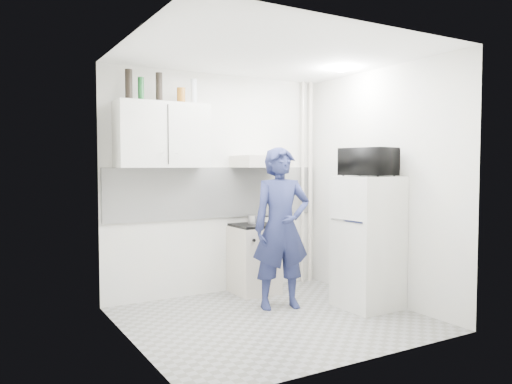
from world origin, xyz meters
TOP-DOWN VIEW (x-y plane):
  - floor at (0.00, 0.00)m, footprint 2.80×2.80m
  - ceiling at (0.00, 0.00)m, footprint 2.80×2.80m
  - wall_back at (0.00, 1.25)m, footprint 2.80×0.00m
  - wall_left at (-1.40, 0.00)m, footprint 0.00×2.60m
  - wall_right at (1.40, 0.00)m, footprint 0.00×2.60m
  - person at (0.29, 0.31)m, footprint 0.71×0.56m
  - stove at (0.35, 1.00)m, footprint 0.50×0.50m
  - fridge at (1.10, -0.14)m, footprint 0.59×0.59m
  - stove_top at (0.35, 1.00)m, footprint 0.48×0.48m
  - saucepan at (0.40, 1.07)m, footprint 0.17×0.17m
  - microwave at (1.10, -0.14)m, footprint 0.61×0.47m
  - bottle_a at (-1.11, 1.07)m, footprint 0.08×0.08m
  - bottle_b at (-0.98, 1.07)m, footprint 0.07×0.07m
  - bottle_d at (-0.78, 1.07)m, footprint 0.07×0.07m
  - canister_b at (-0.53, 1.07)m, footprint 0.09×0.09m
  - bottle_e at (-0.38, 1.07)m, footprint 0.07×0.07m
  - upper_cabinet at (-0.75, 1.07)m, footprint 1.00×0.35m
  - range_hood at (0.45, 1.00)m, footprint 0.60×0.50m
  - backsplash at (0.00, 1.24)m, footprint 2.74×0.03m
  - pipe_a at (1.30, 1.17)m, footprint 0.05×0.05m
  - pipe_b at (1.18, 1.17)m, footprint 0.04×0.04m
  - ceiling_spot_fixture at (1.00, 0.20)m, footprint 0.10×0.10m

SIDE VIEW (x-z plane):
  - floor at x=0.00m, z-range 0.00..0.00m
  - stove at x=0.35m, z-range 0.00..0.79m
  - fridge at x=1.10m, z-range 0.00..1.41m
  - stove_top at x=0.35m, z-range 0.79..0.82m
  - person at x=0.29m, z-range 0.00..1.72m
  - saucepan at x=0.40m, z-range 0.82..0.92m
  - backsplash at x=0.00m, z-range 0.90..1.50m
  - wall_left at x=-1.40m, z-range 0.00..2.60m
  - wall_right at x=1.40m, z-range 0.00..2.60m
  - pipe_a at x=1.30m, z-range 0.00..2.60m
  - pipe_b at x=1.18m, z-range 0.00..2.60m
  - wall_back at x=0.00m, z-range -0.10..2.70m
  - microwave at x=1.10m, z-range 1.41..1.71m
  - range_hood at x=0.45m, z-range 1.50..1.64m
  - upper_cabinet at x=-0.75m, z-range 1.50..2.20m
  - canister_b at x=-0.53m, z-range 2.20..2.38m
  - bottle_b at x=-0.98m, z-range 2.20..2.45m
  - bottle_e at x=-0.38m, z-range 2.20..2.48m
  - bottle_d at x=-0.78m, z-range 2.20..2.52m
  - bottle_a at x=-1.11m, z-range 2.20..2.52m
  - ceiling_spot_fixture at x=1.00m, z-range 2.56..2.58m
  - ceiling at x=0.00m, z-range 2.60..2.60m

